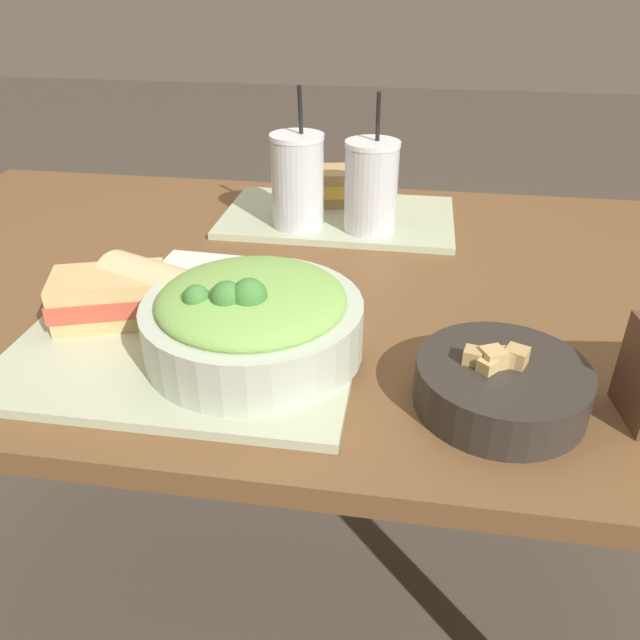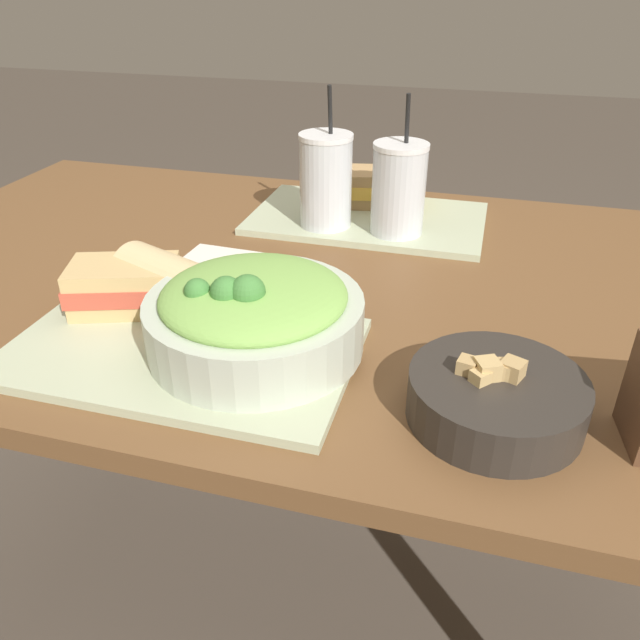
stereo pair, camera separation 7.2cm
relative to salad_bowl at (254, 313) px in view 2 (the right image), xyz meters
name	(u,v)px [view 2 (the right image)]	position (x,y,z in m)	size (l,w,h in m)	color
ground_plane	(306,587)	(-0.02, 0.24, -0.82)	(12.00, 12.00, 0.00)	#4C4238
dining_table	(301,325)	(-0.02, 0.24, -0.16)	(1.47, 0.87, 0.76)	brown
tray_near	(182,351)	(-0.09, -0.02, -0.05)	(0.42, 0.26, 0.01)	#B2BC99
tray_far	(368,218)	(0.04, 0.47, -0.05)	(0.42, 0.26, 0.01)	#B2BC99
salad_bowl	(254,313)	(0.00, 0.00, 0.00)	(0.26, 0.26, 0.11)	beige
soup_bowl	(496,396)	(0.28, -0.05, -0.03)	(0.18, 0.18, 0.07)	#2D2823
sandwich_near	(125,286)	(-0.20, 0.05, -0.01)	(0.16, 0.13, 0.06)	tan
baguette_near	(173,284)	(-0.14, 0.06, -0.01)	(0.18, 0.13, 0.08)	#DBBC84
sandwich_far	(384,187)	(0.06, 0.55, -0.01)	(0.15, 0.12, 0.06)	tan
drink_cup_dark	(326,184)	(-0.02, 0.41, 0.03)	(0.09, 0.09, 0.24)	silver
drink_cup_red	(398,192)	(0.10, 0.41, 0.02)	(0.09, 0.09, 0.23)	silver
napkin_folded	(232,266)	(-0.13, 0.23, -0.06)	(0.18, 0.13, 0.00)	silver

